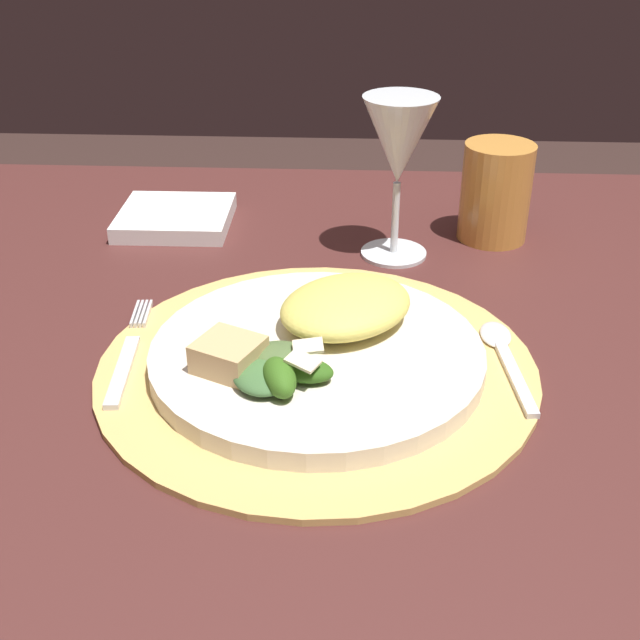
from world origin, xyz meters
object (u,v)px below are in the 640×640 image
spoon (502,349)px  amber_tumbler (496,192)px  dining_table (360,435)px  dinner_plate (317,355)px  wine_glass (399,146)px  napkin (175,217)px  fork (128,355)px

spoon → amber_tumbler: size_ratio=1.32×
dining_table → amber_tumbler: (0.14, 0.24, 0.15)m
dinner_plate → spoon: size_ratio=1.95×
spoon → dining_table: bearing=174.1°
dining_table → spoon: size_ratio=9.96×
amber_tumbler → dinner_plate: bearing=-122.8°
dining_table → wine_glass: (0.03, 0.19, 0.22)m
spoon → wine_glass: size_ratio=0.83×
dining_table → napkin: size_ratio=11.17×
spoon → wine_glass: 0.25m
dinner_plate → amber_tumbler: bearing=57.2°
amber_tumbler → dining_table: bearing=-120.6°
napkin → dinner_plate: bearing=-58.9°
dinner_plate → amber_tumbler: amber_tumbler is taller
dinner_plate → napkin: 0.35m
fork → amber_tumbler: size_ratio=1.57×
napkin → amber_tumbler: 0.37m
dining_table → amber_tumbler: 0.32m
dinner_plate → amber_tumbler: size_ratio=2.57×
dining_table → wine_glass: wine_glass is taller
dinner_plate → wine_glass: bearing=72.9°
spoon → amber_tumbler: 0.26m
dining_table → amber_tumbler: size_ratio=13.13×
wine_glass → dining_table: bearing=-99.6°
amber_tumbler → wine_glass: bearing=-155.1°
napkin → amber_tumbler: bearing=-2.8°
fork → spoon: 0.32m
dinner_plate → fork: size_ratio=1.63×
dinner_plate → spoon: (0.16, 0.03, -0.01)m
fork → spoon: (0.32, 0.03, -0.00)m
dining_table → wine_glass: bearing=80.4°
dinner_plate → napkin: dinner_plate is taller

